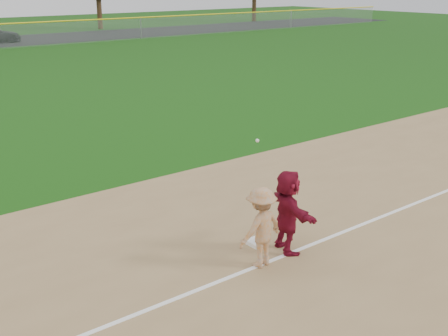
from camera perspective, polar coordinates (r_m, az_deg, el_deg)
ground at (r=12.56m, az=4.25°, el=-7.36°), size 160.00×160.00×0.00m
foul_line at (r=12.04m, az=6.83°, el=-8.54°), size 60.00×0.10×0.01m
first_base at (r=12.34m, az=3.34°, el=-7.53°), size 0.40×0.40×0.09m
base_runner at (r=11.77m, az=6.50°, el=-4.39°), size 1.02×1.75×1.80m
first_base_play at (r=11.16m, az=3.77°, el=-6.03°), size 1.12×0.93×2.46m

